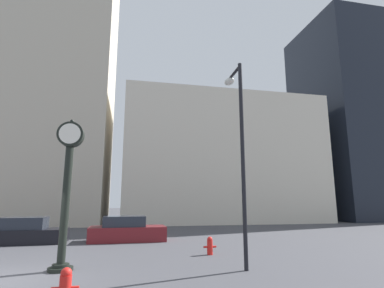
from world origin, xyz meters
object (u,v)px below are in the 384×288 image
Objects in this scene: car_maroon at (127,230)px; fire_hydrant_near at (210,245)px; street_clock at (67,180)px; fire_hydrant_far at (65,286)px; car_black at (25,232)px; street_lamp_right at (238,132)px.

fire_hydrant_near is (3.45, -5.20, -0.21)m from car_maroon.
car_maroon is at bearing 123.55° from fire_hydrant_near.
street_clock reaches higher than fire_hydrant_far.
car_maroon is at bearing -2.87° from car_black.
car_black is 10.21m from fire_hydrant_near.
car_black is at bearing 178.35° from car_maroon.
street_clock reaches higher than fire_hydrant_near.
street_lamp_right is (5.86, -0.82, 1.76)m from street_clock.
street_lamp_right is (3.83, -7.94, 4.10)m from car_maroon.
fire_hydrant_far is at bearing -71.26° from car_black.
car_maroon is 0.59× the size of street_lamp_right.
car_black is (-3.26, 7.19, -2.34)m from street_clock.
street_clock reaches higher than car_black.
car_black is 5.29m from car_maroon.
car_maroon reaches higher than fire_hydrant_near.
street_clock is at bearing -67.70° from car_black.
street_clock is at bearing -160.73° from fire_hydrant_near.
fire_hydrant_near is (5.48, 1.92, -2.54)m from street_clock.
car_black is at bearing 138.70° from street_lamp_right.
fire_hydrant_far is (-4.70, -5.35, 0.02)m from fire_hydrant_near.
car_maroon is at bearing 74.10° from street_clock.
car_black is 5.37× the size of fire_hydrant_far.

